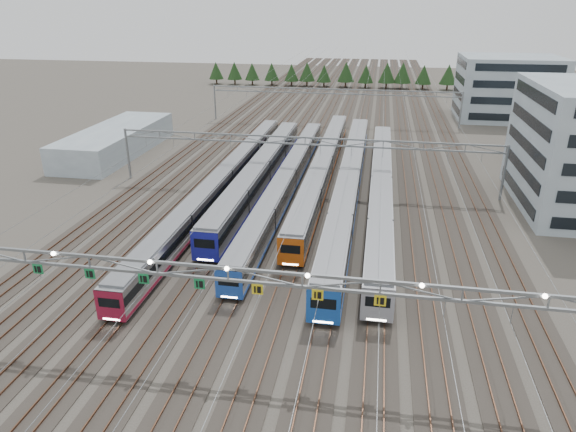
% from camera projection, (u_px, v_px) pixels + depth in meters
% --- Properties ---
extents(ground, '(400.00, 400.00, 0.00)m').
position_uv_depth(ground, '(232.00, 354.00, 40.96)').
color(ground, '#47423A').
rests_on(ground, ground).
extents(track_bed, '(54.00, 260.00, 5.42)m').
position_uv_depth(track_bed, '(338.00, 105.00, 131.19)').
color(track_bed, '#2D2823').
rests_on(track_bed, ground).
extents(train_a, '(2.66, 68.13, 3.46)m').
position_uv_depth(train_a, '(224.00, 180.00, 74.56)').
color(train_a, black).
rests_on(train_a, ground).
extents(train_b, '(3.06, 52.36, 3.99)m').
position_uv_depth(train_b, '(260.00, 172.00, 77.32)').
color(train_b, black).
rests_on(train_b, ground).
extents(train_c, '(2.66, 61.44, 3.45)m').
position_uv_depth(train_c, '(287.00, 180.00, 74.84)').
color(train_c, black).
rests_on(train_c, ground).
extents(train_d, '(2.84, 61.42, 3.70)m').
position_uv_depth(train_d, '(323.00, 166.00, 80.63)').
color(train_d, black).
rests_on(train_d, ground).
extents(train_e, '(2.97, 67.68, 3.87)m').
position_uv_depth(train_e, '(349.00, 181.00, 73.82)').
color(train_e, black).
rests_on(train_e, ground).
extents(train_f, '(2.88, 61.00, 3.76)m').
position_uv_depth(train_f, '(381.00, 188.00, 71.13)').
color(train_f, black).
rests_on(train_f, ground).
extents(gantry_near, '(56.36, 0.61, 8.08)m').
position_uv_depth(gantry_near, '(227.00, 277.00, 38.12)').
color(gantry_near, gray).
rests_on(gantry_near, ground).
extents(gantry_mid, '(56.36, 0.36, 8.00)m').
position_uv_depth(gantry_mid, '(305.00, 147.00, 74.81)').
color(gantry_mid, gray).
rests_on(gantry_mid, ground).
extents(gantry_far, '(56.36, 0.36, 8.00)m').
position_uv_depth(gantry_far, '(334.00, 96.00, 115.68)').
color(gantry_far, gray).
rests_on(gantry_far, ground).
extents(depot_bldg_north, '(22.00, 18.00, 14.35)m').
position_uv_depth(depot_bldg_north, '(507.00, 88.00, 120.88)').
color(depot_bldg_north, '#91A0AD').
rests_on(depot_bldg_north, ground).
extents(west_shed, '(10.00, 30.00, 4.63)m').
position_uv_depth(west_shed, '(116.00, 141.00, 94.45)').
color(west_shed, '#91A0AD').
rests_on(west_shed, ground).
extents(treeline, '(81.20, 5.60, 7.02)m').
position_uv_depth(treeline, '(327.00, 74.00, 167.08)').
color(treeline, '#332114').
rests_on(treeline, ground).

